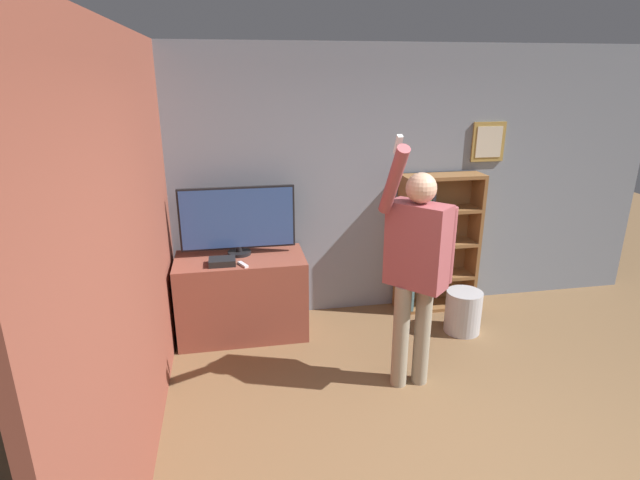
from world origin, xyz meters
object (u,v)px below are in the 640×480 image
Objects in this scene: game_console at (222,262)px; person at (417,262)px; television at (238,220)px; bookshelf at (431,241)px; waste_bin at (463,312)px.

game_console is 1.76m from person.
bookshelf reaches higher than television.
person reaches higher than game_console.
bookshelf is 0.80m from waste_bin.
television is 1.76m from person.
game_console is at bearing -164.68° from person.
television is 4.48× the size of game_console.
game_console is 0.56× the size of waste_bin.
television is 0.73× the size of bookshelf.
bookshelf is at bearing 110.59° from person.
person is at bearing -32.62° from game_console.
game_console is 0.16× the size of bookshelf.
game_console reaches higher than waste_bin.
game_console is (-0.16, -0.24, -0.31)m from television.
television is at bearing 168.04° from waste_bin.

